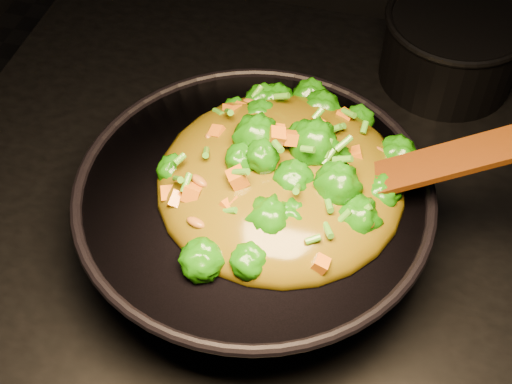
% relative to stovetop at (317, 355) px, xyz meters
% --- Properties ---
extents(stovetop, '(1.20, 0.90, 0.90)m').
position_rel_stovetop_xyz_m(stovetop, '(0.00, 0.00, 0.00)').
color(stovetop, black).
rests_on(stovetop, ground).
extents(wok, '(0.56, 0.56, 0.12)m').
position_rel_stovetop_xyz_m(wok, '(-0.10, -0.10, 0.51)').
color(wok, black).
rests_on(wok, stovetop).
extents(stir_fry, '(0.38, 0.38, 0.11)m').
position_rel_stovetop_xyz_m(stir_fry, '(-0.07, -0.08, 0.62)').
color(stir_fry, '#1A6707').
rests_on(stir_fry, wok).
extents(spatula, '(0.30, 0.13, 0.13)m').
position_rel_stovetop_xyz_m(spatula, '(0.09, -0.06, 0.62)').
color(spatula, '#321407').
rests_on(spatula, wok).
extents(back_pot, '(0.27, 0.27, 0.12)m').
position_rel_stovetop_xyz_m(back_pot, '(0.12, 0.32, 0.51)').
color(back_pot, black).
rests_on(back_pot, stovetop).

